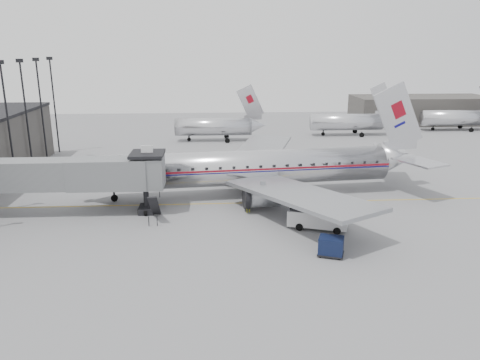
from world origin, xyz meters
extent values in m
plane|color=slate|center=(0.00, 0.00, 0.00)|extent=(160.00, 160.00, 0.00)
cube|color=#3C3937|center=(45.00, 60.00, 3.00)|extent=(30.00, 12.00, 6.00)
cube|color=gold|center=(3.00, 6.00, 0.01)|extent=(60.00, 0.15, 0.01)
cube|color=#585B5D|center=(-22.00, 3.60, 4.30)|extent=(12.00, 2.80, 3.00)
cube|color=#585B5D|center=(-13.00, 3.60, 4.30)|extent=(8.00, 3.00, 3.10)
cube|color=#585B5D|center=(-9.00, 4.00, 4.30)|extent=(3.20, 3.60, 3.20)
cube|color=black|center=(-9.00, 4.00, 6.20)|extent=(3.40, 3.80, 0.30)
cube|color=white|center=(-9.00, 4.00, 6.70)|extent=(1.20, 0.15, 0.80)
cylinder|color=black|center=(-9.30, 3.60, 1.40)|extent=(0.56, 0.56, 2.80)
cube|color=black|center=(-9.30, 3.60, 0.35)|extent=(1.60, 2.20, 0.70)
cylinder|color=black|center=(-9.30, 2.60, 0.30)|extent=(0.30, 0.60, 0.60)
cylinder|color=black|center=(-9.30, 4.60, 0.30)|extent=(0.30, 0.60, 0.60)
cube|color=black|center=(-8.20, 1.30, 1.50)|extent=(0.90, 3.20, 2.90)
cylinder|color=black|center=(-27.50, 16.00, 7.50)|extent=(0.24, 0.24, 15.00)
cube|color=black|center=(-27.50, 16.00, 15.00)|extent=(0.90, 0.25, 0.50)
cylinder|color=black|center=(-27.50, 22.00, 7.50)|extent=(0.24, 0.24, 15.00)
cube|color=black|center=(-27.50, 22.00, 15.00)|extent=(0.90, 0.25, 0.50)
cylinder|color=black|center=(-27.50, 28.00, 7.50)|extent=(0.24, 0.24, 15.00)
cube|color=black|center=(-27.50, 28.00, 15.00)|extent=(0.90, 0.25, 0.50)
cylinder|color=black|center=(-27.50, 34.00, 7.50)|extent=(0.24, 0.24, 15.00)
cube|color=black|center=(-27.50, 34.00, 15.00)|extent=(0.90, 0.25, 0.50)
cylinder|color=silver|center=(-2.00, 42.00, 2.60)|extent=(14.00, 3.20, 3.20)
cube|color=silver|center=(4.80, 42.00, 7.00)|extent=(5.17, 0.26, 6.52)
cylinder|color=black|center=(-6.50, 42.00, 0.50)|extent=(0.24, 0.24, 1.00)
cylinder|color=silver|center=(24.00, 46.00, 2.60)|extent=(14.00, 3.20, 3.20)
cube|color=silver|center=(30.80, 46.00, 7.00)|extent=(5.17, 0.26, 6.52)
cylinder|color=black|center=(19.50, 46.00, 0.50)|extent=(0.24, 0.24, 1.00)
cylinder|color=silver|center=(48.00, 50.00, 2.60)|extent=(14.00, 3.20, 3.20)
cylinder|color=black|center=(43.50, 50.00, 0.50)|extent=(0.24, 0.24, 1.00)
cylinder|color=silver|center=(1.81, 9.00, 3.28)|extent=(33.02, 7.18, 4.04)
cone|color=silver|center=(-16.14, 7.26, 3.28)|extent=(3.65, 4.34, 4.04)
cone|color=silver|center=(20.08, 10.77, 3.71)|extent=(4.72, 4.24, 3.84)
cube|color=maroon|center=(1.81, 9.00, 3.55)|extent=(33.02, 7.23, 0.20)
cube|color=#0E0B60|center=(1.81, 9.00, 3.30)|extent=(33.02, 7.23, 0.11)
cube|color=silver|center=(19.75, 10.74, 8.74)|extent=(6.71, 0.97, 8.40)
cube|color=gray|center=(4.12, 19.10, 2.95)|extent=(11.24, 18.48, 1.30)
cube|color=gray|center=(6.02, -0.47, 2.95)|extent=(13.84, 18.17, 1.30)
cylinder|color=gray|center=(1.80, 14.71, 1.58)|extent=(3.92, 2.64, 2.29)
cylinder|color=gray|center=(2.90, 3.40, 1.58)|extent=(3.92, 2.64, 2.29)
cylinder|color=black|center=(-13.42, 7.53, 0.71)|extent=(0.22, 0.22, 1.42)
cylinder|color=black|center=(3.71, 12.04, 0.76)|extent=(0.28, 0.28, 1.53)
cylinder|color=black|center=(3.71, 12.04, 0.49)|extent=(1.12, 0.49, 1.09)
cylinder|color=black|center=(4.26, 6.38, 0.76)|extent=(0.28, 0.28, 1.53)
cylinder|color=black|center=(4.26, 6.38, 0.49)|extent=(1.12, 0.49, 1.09)
cube|color=#BEBEC0|center=(8.38, -2.22, 1.48)|extent=(4.45, 3.37, 2.31)
cube|color=#BEBEC0|center=(5.79, -1.32, 1.04)|extent=(2.34, 2.55, 1.54)
cube|color=black|center=(5.79, -1.32, 1.70)|extent=(1.86, 2.19, 0.66)
cylinder|color=black|center=(5.78, -2.36, 0.35)|extent=(0.75, 0.49, 0.70)
cylinder|color=black|center=(6.43, -0.49, 0.35)|extent=(0.75, 0.49, 0.70)
cylinder|color=black|center=(9.10, -3.51, 0.35)|extent=(0.75, 0.49, 0.70)
cylinder|color=black|center=(9.75, -1.64, 0.35)|extent=(0.75, 0.49, 0.70)
cube|color=black|center=(7.35, -8.05, 0.95)|extent=(2.39, 2.09, 1.39)
cube|color=black|center=(7.35, -8.05, 0.20)|extent=(2.51, 2.22, 0.12)
cylinder|color=black|center=(6.39, -8.34, 0.15)|extent=(0.32, 0.22, 0.30)
cylinder|color=black|center=(7.89, -8.89, 0.15)|extent=(0.32, 0.22, 0.30)
cylinder|color=black|center=(6.81, -7.22, 0.15)|extent=(0.32, 0.22, 0.30)
cylinder|color=black|center=(8.30, -7.77, 0.15)|extent=(0.32, 0.22, 0.30)
cube|color=white|center=(8.61, 2.00, 0.93)|extent=(2.16, 1.75, 1.37)
cube|color=black|center=(8.61, 2.00, 0.20)|extent=(2.27, 1.86, 0.12)
cylinder|color=black|center=(7.93, 1.30, 0.15)|extent=(0.31, 0.16, 0.29)
cylinder|color=black|center=(9.48, 1.53, 0.15)|extent=(0.31, 0.16, 0.29)
cylinder|color=black|center=(7.75, 2.47, 0.15)|extent=(0.31, 0.16, 0.29)
cylinder|color=black|center=(9.30, 2.70, 0.15)|extent=(0.31, 0.16, 0.29)
imported|color=#AEB915|center=(1.36, 3.00, 0.88)|extent=(0.76, 0.68, 1.75)
camera|label=1|loc=(-2.44, -43.25, 16.82)|focal=35.00mm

